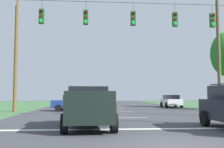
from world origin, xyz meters
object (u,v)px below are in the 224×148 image
pickup_truck (88,107)px  distant_car_crossing_white (171,101)px  utility_pole_near_left (16,56)px  utility_pole_mid_right (219,53)px  overhead_signal_span (132,49)px  distant_car_oncoming (75,103)px

pickup_truck → distant_car_crossing_white: size_ratio=1.24×
pickup_truck → utility_pole_near_left: bearing=119.0°
utility_pole_mid_right → utility_pole_near_left: (-18.77, 0.78, -0.41)m
overhead_signal_span → utility_pole_mid_right: size_ratio=1.66×
overhead_signal_span → utility_pole_near_left: bearing=140.7°
overhead_signal_span → distant_car_oncoming: 10.58m
distant_car_crossing_white → utility_pole_near_left: bearing=-155.0°
distant_car_oncoming → utility_pole_mid_right: utility_pole_mid_right is taller
pickup_truck → utility_pole_near_left: (-6.69, 12.07, 4.09)m
pickup_truck → distant_car_oncoming: 13.33m
distant_car_crossing_white → distant_car_oncoming: 13.20m
overhead_signal_span → utility_pole_near_left: utility_pole_near_left is taller
distant_car_oncoming → distant_car_crossing_white: bearing=30.1°
pickup_truck → utility_pole_mid_right: utility_pole_mid_right is taller
distant_car_crossing_white → distant_car_oncoming: bearing=-149.9°
pickup_truck → distant_car_oncoming: bearing=96.0°
distant_car_crossing_white → utility_pole_near_left: utility_pole_near_left is taller
distant_car_crossing_white → utility_pole_mid_right: bearing=-76.6°
overhead_signal_span → pickup_truck: overhead_signal_span is taller
pickup_truck → distant_car_crossing_white: pickup_truck is taller
overhead_signal_span → utility_pole_near_left: size_ratio=1.75×
utility_pole_mid_right → utility_pole_near_left: 18.80m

